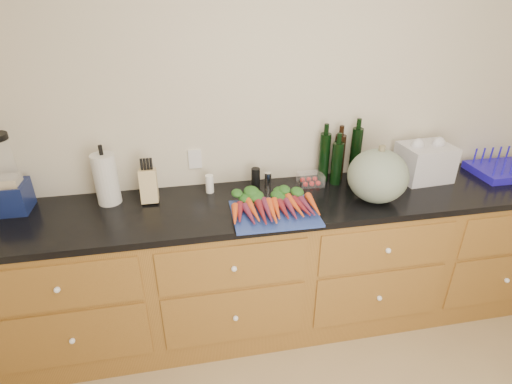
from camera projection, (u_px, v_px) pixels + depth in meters
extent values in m
cube|color=beige|center=(288.00, 124.00, 2.53)|extent=(4.10, 0.05, 2.60)
cube|color=brown|center=(296.00, 263.00, 2.64)|extent=(3.60, 0.60, 0.90)
cube|color=brown|center=(58.00, 288.00, 2.02)|extent=(0.82, 0.01, 0.28)
sphere|color=white|center=(57.00, 290.00, 2.01)|extent=(0.03, 0.03, 0.03)
cube|color=brown|center=(73.00, 339.00, 2.19)|extent=(0.82, 0.01, 0.38)
sphere|color=white|center=(72.00, 341.00, 2.17)|extent=(0.03, 0.03, 0.03)
cube|color=brown|center=(234.00, 267.00, 2.17)|extent=(0.82, 0.01, 0.28)
sphere|color=white|center=(234.00, 269.00, 2.16)|extent=(0.03, 0.03, 0.03)
cube|color=brown|center=(235.00, 316.00, 2.34)|extent=(0.82, 0.01, 0.38)
sphere|color=white|center=(236.00, 318.00, 2.32)|extent=(0.03, 0.03, 0.03)
cube|color=brown|center=(387.00, 249.00, 2.32)|extent=(0.82, 0.01, 0.28)
sphere|color=white|center=(388.00, 251.00, 2.30)|extent=(0.03, 0.03, 0.03)
cube|color=brown|center=(378.00, 296.00, 2.48)|extent=(0.82, 0.01, 0.38)
sphere|color=white|center=(379.00, 298.00, 2.47)|extent=(0.03, 0.03, 0.03)
cube|color=brown|center=(505.00, 279.00, 2.63)|extent=(0.82, 0.01, 0.38)
sphere|color=white|center=(507.00, 280.00, 2.62)|extent=(0.03, 0.03, 0.03)
cube|color=black|center=(299.00, 201.00, 2.42)|extent=(3.64, 0.62, 0.04)
cube|color=navy|center=(274.00, 213.00, 2.24)|extent=(0.48, 0.37, 0.01)
cone|color=#EF531C|center=(236.00, 215.00, 2.17)|extent=(0.05, 0.22, 0.05)
cone|color=maroon|center=(242.00, 214.00, 2.17)|extent=(0.05, 0.22, 0.05)
cone|color=maroon|center=(248.00, 213.00, 2.18)|extent=(0.05, 0.22, 0.05)
cone|color=#EF531C|center=(254.00, 213.00, 2.18)|extent=(0.05, 0.22, 0.05)
cone|color=maroon|center=(261.00, 212.00, 2.19)|extent=(0.05, 0.22, 0.05)
cone|color=maroon|center=(267.00, 212.00, 2.19)|extent=(0.05, 0.22, 0.05)
cone|color=#EF531C|center=(273.00, 211.00, 2.20)|extent=(0.05, 0.22, 0.05)
ellipsoid|color=#1E561C|center=(249.00, 197.00, 2.32)|extent=(0.22, 0.13, 0.07)
cone|color=#EF531C|center=(278.00, 211.00, 2.21)|extent=(0.05, 0.22, 0.05)
cone|color=maroon|center=(284.00, 210.00, 2.21)|extent=(0.05, 0.22, 0.05)
cone|color=maroon|center=(290.00, 209.00, 2.22)|extent=(0.05, 0.22, 0.05)
cone|color=#EF531C|center=(296.00, 209.00, 2.22)|extent=(0.05, 0.22, 0.05)
cone|color=maroon|center=(302.00, 208.00, 2.23)|extent=(0.05, 0.22, 0.05)
cone|color=maroon|center=(308.00, 208.00, 2.23)|extent=(0.05, 0.22, 0.05)
cone|color=#EF531C|center=(314.00, 207.00, 2.24)|extent=(0.05, 0.22, 0.05)
ellipsoid|color=#1E561C|center=(289.00, 194.00, 2.36)|extent=(0.22, 0.13, 0.07)
ellipsoid|color=slate|center=(378.00, 176.00, 2.32)|extent=(0.35, 0.35, 0.31)
cube|color=#101B4D|center=(12.00, 197.00, 2.24)|extent=(0.18, 0.18, 0.17)
cube|color=silver|center=(4.00, 182.00, 2.16)|extent=(0.16, 0.11, 0.05)
cylinder|color=white|center=(0.00, 161.00, 2.14)|extent=(0.14, 0.14, 0.23)
cylinder|color=silver|center=(106.00, 179.00, 2.29)|extent=(0.13, 0.13, 0.30)
cube|color=tan|center=(149.00, 186.00, 2.34)|extent=(0.10, 0.10, 0.19)
cylinder|color=white|center=(210.00, 184.00, 2.45)|extent=(0.05, 0.05, 0.11)
cylinder|color=black|center=(256.00, 178.00, 2.50)|extent=(0.05, 0.05, 0.14)
cylinder|color=white|center=(268.00, 180.00, 2.52)|extent=(0.04, 0.04, 0.10)
cube|color=white|center=(310.00, 179.00, 2.56)|extent=(0.16, 0.12, 0.07)
cylinder|color=black|center=(324.00, 157.00, 2.56)|extent=(0.07, 0.07, 0.32)
cylinder|color=black|center=(339.00, 157.00, 2.60)|extent=(0.07, 0.07, 0.30)
cylinder|color=black|center=(355.00, 154.00, 2.59)|extent=(0.07, 0.07, 0.34)
cylinder|color=black|center=(337.00, 164.00, 2.53)|extent=(0.07, 0.07, 0.28)
cube|color=#2116C2|center=(502.00, 171.00, 2.71)|extent=(0.39, 0.31, 0.05)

